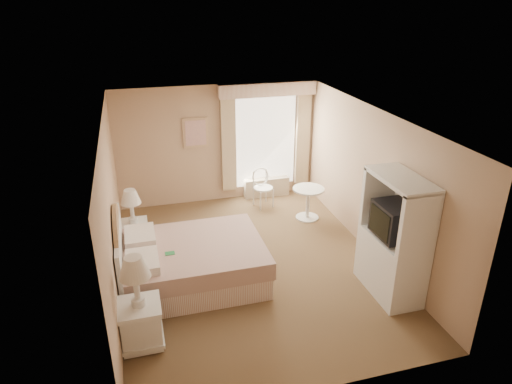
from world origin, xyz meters
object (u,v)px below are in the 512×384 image
object	(u,v)px
bed	(185,262)
nightstand_near	(140,313)
armoire	(393,246)
round_table	(308,198)
nightstand_far	(134,229)
cafe_chair	(262,184)

from	to	relation	value
bed	nightstand_near	distance (m)	1.43
armoire	bed	bearing A→B (deg)	160.49
bed	round_table	bearing A→B (deg)	30.70
nightstand_far	armoire	size ratio (longest dim) A/B	0.61
nightstand_far	round_table	bearing A→B (deg)	6.24
nightstand_far	round_table	size ratio (longest dim) A/B	1.75
nightstand_near	nightstand_far	distance (m)	2.43
cafe_chair	armoire	bearing A→B (deg)	-87.30
round_table	nightstand_near	bearing A→B (deg)	-140.26
nightstand_far	cafe_chair	world-z (taller)	nightstand_far
nightstand_near	armoire	bearing A→B (deg)	3.00
nightstand_near	round_table	world-z (taller)	nightstand_near
bed	armoire	xyz separation A→B (m)	(2.93, -1.04, 0.41)
bed	nightstand_far	world-z (taller)	bed
nightstand_near	nightstand_far	world-z (taller)	nightstand_near
nightstand_far	cafe_chair	xyz separation A→B (m)	(2.66, 1.20, 0.05)
bed	nightstand_far	size ratio (longest dim) A/B	1.90
bed	cafe_chair	xyz separation A→B (m)	(1.93, 2.40, 0.11)
bed	cafe_chair	world-z (taller)	bed
nightstand_near	cafe_chair	bearing A→B (deg)	53.81
bed	armoire	bearing A→B (deg)	-19.51
bed	nightstand_near	xyz separation A→B (m)	(-0.72, -1.23, 0.12)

